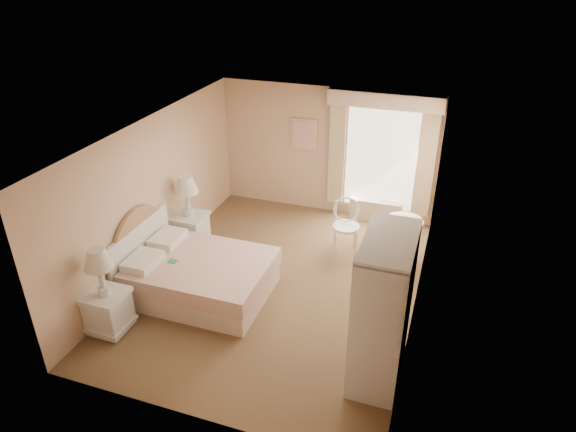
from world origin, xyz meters
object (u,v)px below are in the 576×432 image
at_px(round_table, 403,232).
at_px(cafe_chair, 346,221).
at_px(nightstand_far, 190,222).
at_px(armoire, 382,321).
at_px(bed, 195,274).
at_px(nightstand_near, 106,301).

xyz_separation_m(round_table, cafe_chair, (-0.97, -0.16, 0.11)).
height_order(round_table, cafe_chair, cafe_chair).
xyz_separation_m(nightstand_far, armoire, (3.65, -1.91, 0.29)).
distance_m(round_table, cafe_chair, 0.98).
relative_size(bed, cafe_chair, 2.15).
bearing_deg(cafe_chair, armoire, -83.92).
distance_m(nightstand_far, round_table, 3.68).
bearing_deg(cafe_chair, nightstand_far, -177.79).
height_order(bed, round_table, bed).
relative_size(cafe_chair, armoire, 0.50).
bearing_deg(cafe_chair, round_table, -6.14).
relative_size(nightstand_near, armoire, 0.67).
relative_size(nightstand_near, round_table, 1.92).
bearing_deg(round_table, bed, -142.79).
bearing_deg(nightstand_far, nightstand_near, -90.00).
xyz_separation_m(round_table, armoire, (0.11, -2.89, 0.35)).
distance_m(bed, nightstand_near, 1.38).
bearing_deg(nightstand_near, cafe_chair, 50.78).
bearing_deg(nightstand_far, cafe_chair, 17.59).
distance_m(nightstand_near, nightstand_far, 2.34).
relative_size(nightstand_near, nightstand_far, 0.96).
bearing_deg(nightstand_near, bed, 58.53).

